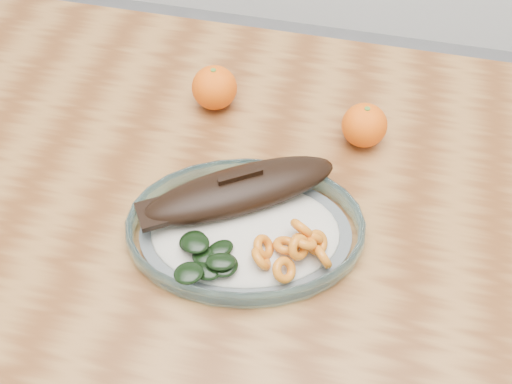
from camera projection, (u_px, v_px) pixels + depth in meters
dining_table at (258, 251)px, 0.94m from camera, size 1.20×0.80×0.75m
plated_meal at (245, 225)px, 0.82m from camera, size 0.65×0.65×0.08m
orange_left at (214, 88)px, 0.97m from camera, size 0.07×0.07×0.07m
orange_right at (364, 125)px, 0.92m from camera, size 0.07×0.07×0.07m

